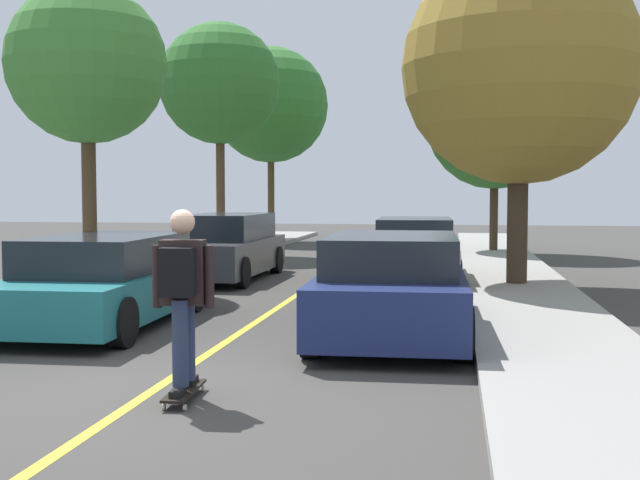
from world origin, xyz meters
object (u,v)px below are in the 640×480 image
Objects in this scene: parked_car_right_nearest at (393,287)px; street_tree_left_near at (220,84)px; street_tree_right_near at (495,120)px; skateboard at (184,391)px; street_tree_left_nearest at (87,65)px; skateboarder at (182,289)px; parked_car_left_nearest at (104,281)px; street_tree_left_far at (271,105)px; street_tree_right_nearest at (520,67)px; parked_car_left_near at (226,247)px; parked_car_right_near at (415,252)px.

street_tree_left_near is (-6.23, 12.82, 4.54)m from parked_car_right_nearest.
street_tree_right_near is 7.15× the size of skateboard.
skateboarder is at bearing -58.92° from street_tree_left_nearest.
parked_car_left_nearest is 0.73× the size of street_tree_right_near.
street_tree_left_far is 16.44m from street_tree_right_nearest.
parked_car_left_nearest is 15.93m from street_tree_right_near.
skateboarder is (4.56, -23.26, -4.26)m from street_tree_left_far.
parked_car_left_near reaches higher than parked_car_right_nearest.
street_tree_right_near is at bearing 51.59° from street_tree_left_nearest.
parked_car_right_nearest is at bearing 65.24° from skateboarder.
street_tree_right_nearest is at bearing 67.77° from skateboarder.
parked_car_left_nearest is 6.20m from parked_car_left_near.
parked_car_right_near is 7.61m from street_tree_left_nearest.
street_tree_right_nearest is at bearing 40.51° from parked_car_left_nearest.
parked_car_right_near is at bearing 55.53° from parked_car_left_nearest.
parked_car_right_nearest is at bearing -32.39° from street_tree_left_nearest.
street_tree_left_nearest is 9.80m from skateboard.
parked_car_right_nearest is 4.00m from skateboarder.
parked_car_left_nearest is 4.19m from parked_car_right_nearest.
parked_car_right_near is (4.18, 6.09, 0.02)m from parked_car_left_nearest.
street_tree_left_nearest reaches higher than parked_car_right_nearest.
street_tree_right_nearest is (6.23, -0.87, 3.66)m from parked_car_left_near.
street_tree_left_near is 0.93× the size of street_tree_left_far.
street_tree_left_near is 1.13× the size of street_tree_right_near.
street_tree_right_near is at bearing 52.25° from parked_car_left_near.
street_tree_right_near reaches higher than parked_car_right_near.
street_tree_right_nearest is (8.28, -14.17, -0.94)m from street_tree_left_far.
street_tree_right_near is at bearing 81.90° from parked_car_right_nearest.
skateboard is at bearing 94.32° from skateboarder.
street_tree_right_near is at bearing 66.37° from parked_car_left_nearest.
skateboard is (4.56, -7.54, -4.30)m from street_tree_left_nearest.
street_tree_left_near is (-2.05, 6.47, 4.50)m from parked_car_left_near.
parked_car_left_nearest is at bearing 123.91° from skateboard.
parked_car_right_near is 0.64× the size of street_tree_left_near.
street_tree_right_nearest is 10.37m from skateboarder.
street_tree_right_near reaches higher than street_tree_left_nearest.
parked_car_right_near is at bearing -65.07° from street_tree_left_far.
street_tree_left_near is 8.50m from street_tree_right_near.
parked_car_right_nearest is 6.92m from street_tree_right_nearest.
street_tree_left_far is (-0.00, 6.83, 0.10)m from street_tree_left_near.
street_tree_left_nearest is 0.89× the size of street_tree_right_nearest.
parked_car_left_near is at bearing 104.15° from skateboarder.
street_tree_left_nearest is 13.33m from street_tree_right_near.
skateboarder is at bearing -74.48° from street_tree_left_near.
street_tree_left_nearest reaches higher than skateboarder.
street_tree_left_far is at bearing 96.00° from parked_car_left_nearest.
street_tree_left_far is at bearing 90.00° from street_tree_left_nearest.
skateboarder is (-1.67, -3.62, 0.38)m from parked_car_right_nearest.
parked_car_left_near is 0.60× the size of street_tree_left_far.
skateboard is (-3.72, -9.06, -4.28)m from street_tree_right_nearest.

